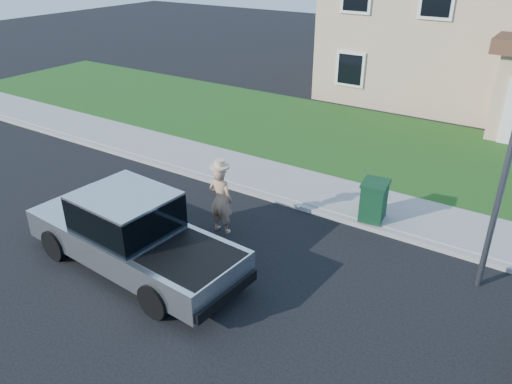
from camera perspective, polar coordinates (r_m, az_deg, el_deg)
ground at (r=11.83m, az=-4.56°, el=-6.71°), size 80.00×80.00×0.00m
curb at (r=13.45m, az=6.37°, el=-2.05°), size 40.00×0.20×0.12m
sidewalk at (r=14.33m, az=8.40°, el=-0.22°), size 40.00×2.00×0.15m
lawn at (r=18.20m, az=14.56°, el=5.09°), size 40.00×7.00×0.10m
house at (r=24.81m, az=22.66°, el=17.09°), size 14.00×11.30×6.85m
pickup_truck at (r=11.15m, az=-13.98°, el=-4.74°), size 5.51×2.26×1.77m
woman at (r=12.14m, az=-4.03°, el=-0.75°), size 0.66×0.47×1.93m
trash_bin at (r=12.90m, az=13.31°, el=-0.92°), size 0.72×0.80×1.03m
street_lamp at (r=10.28m, az=27.20°, el=4.25°), size 0.45×0.69×5.40m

